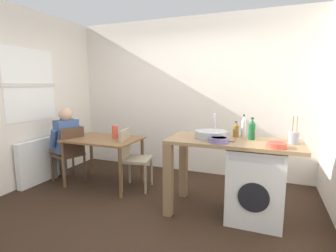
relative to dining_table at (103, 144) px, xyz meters
The scene contains 20 objects.
ground_plane 1.33m from the dining_table, 30.66° to the right, with size 5.46×5.46×0.00m, color black.
wall_back 1.68m from the dining_table, 49.25° to the left, with size 4.60×0.10×2.70m, color silver.
wall_window_side 1.47m from the dining_table, 152.94° to the right, with size 0.12×3.80×2.70m.
radiator 1.10m from the dining_table, 164.07° to the right, with size 0.10×0.80×0.70m, color white.
dining_table is the anchor object (origin of this frame).
chair_person_seat 0.58m from the dining_table, 167.25° to the right, with size 0.51×0.51×0.90m.
chair_opposite 0.50m from the dining_table, ahead, with size 0.47×0.47×0.90m.
seated_person 0.71m from the dining_table, behind, with size 0.56×0.54×1.20m.
kitchen_counter 1.80m from the dining_table, ahead, with size 1.50×0.68×0.92m.
washing_machine 2.27m from the dining_table, ahead, with size 0.60×0.61×0.86m.
sink_basin 1.77m from the dining_table, ahead, with size 0.38×0.38×0.09m, color #9EA0A5.
tap 1.78m from the dining_table, ahead, with size 0.02×0.02×0.28m, color #B2B2B7.
bottle_tall_green 2.02m from the dining_table, ahead, with size 0.07×0.07×0.19m.
bottle_squat_brown 2.11m from the dining_table, ahead, with size 0.06×0.06×0.27m.
bottle_clear_small 2.22m from the dining_table, ahead, with size 0.08×0.08×0.26m.
mixing_bowl 1.93m from the dining_table, 13.70° to the right, with size 0.21×0.21×0.06m.
utensil_crock 2.65m from the dining_table, ahead, with size 0.11×0.11×0.30m.
colander 2.50m from the dining_table, 10.96° to the right, with size 0.20×0.20×0.06m.
vase 0.26m from the dining_table, 33.69° to the left, with size 0.09×0.09×0.19m, color #D84C38.
scissors 1.99m from the dining_table, 10.30° to the right, with size 0.15×0.06×0.01m.
Camera 1 is at (1.35, -2.64, 1.54)m, focal length 27.43 mm.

